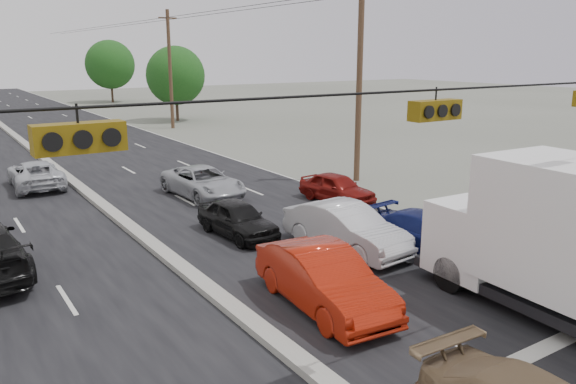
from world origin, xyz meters
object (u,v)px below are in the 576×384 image
Objects in this scene: utility_pole_right_b at (359,80)px; queue_car_e at (337,188)px; tree_right_mid at (176,76)px; queue_car_a at (237,219)px; utility_pole_right_c at (170,69)px; queue_car_b at (346,229)px; red_sedan at (324,279)px; oncoming_far at (36,175)px; box_truck at (576,243)px; queue_car_d at (430,235)px; queue_car_c at (203,182)px; tree_right_far at (110,65)px.

utility_pole_right_b is 2.65× the size of queue_car_e.
queue_car_a is at bearing -109.07° from tree_right_mid.
utility_pole_right_c is 2.11× the size of queue_car_b.
red_sedan is at bearing -141.65° from queue_car_b.
queue_car_b is (-7.23, -8.05, -4.33)m from utility_pole_right_b.
oncoming_far is at bearing 106.52° from red_sedan.
utility_pole_right_b is at bearing 154.46° from oncoming_far.
box_truck is 1.76× the size of queue_car_d.
queue_car_d reaches higher than queue_car_a.
utility_pole_right_c is at bearing 66.56° from queue_car_c.
utility_pole_right_b is at bearing 32.28° from queue_car_e.
queue_car_c is (-8.11, 1.20, -4.43)m from utility_pole_right_b.
tree_right_far is 64.10m from queue_car_b.
utility_pole_right_c is at bearing -116.57° from tree_right_mid.
red_sedan is 4.43m from queue_car_b.
queue_car_b is at bearing -132.44° from queue_car_e.
queue_car_e is at bearing 137.67° from oncoming_far.
queue_car_b is (-1.39, 6.93, -1.25)m from box_truck.
tree_right_far is at bearing 87.71° from tree_right_mid.
queue_car_b is at bearing -89.23° from queue_car_c.
queue_car_b is (-10.73, -63.05, -4.18)m from tree_right_far.
oncoming_far is (-14.19, -17.69, -4.44)m from utility_pole_right_c.
red_sedan is 1.26× the size of queue_car_e.
tree_right_mid is 45.81m from box_truck.
box_truck is 12.33m from queue_car_e.
tree_right_far reaches higher than queue_car_c.
queue_car_a is 0.80× the size of queue_car_b.
queue_car_c is (-2.27, 16.18, -1.35)m from box_truck.
box_truck is at bearing -111.30° from utility_pole_right_b.
utility_pole_right_b is 1.40× the size of tree_right_mid.
queue_car_c is 1.08× the size of queue_car_d.
tree_right_far is 2.16× the size of queue_car_a.
queue_car_d reaches higher than queue_car_e.
red_sedan is (-10.43, -36.11, -4.32)m from utility_pole_right_c.
queue_car_b is 2.73m from queue_car_d.
queue_car_c is 11.38m from queue_car_d.
queue_car_d is (-8.62, -64.78, -4.30)m from tree_right_far.
utility_pole_right_c is at bearing -96.65° from tree_right_far.
utility_pole_right_b is at bearing -94.76° from tree_right_mid.
oncoming_far reaches higher than queue_car_e.
oncoming_far is at bearing -128.73° from utility_pole_right_c.
queue_car_a is (-13.00, -59.72, -4.31)m from tree_right_far.
tree_right_mid is 1.50× the size of red_sedan.
tree_right_far is 1.67× the size of queue_car_c.
queue_car_d is at bearing 119.67° from oncoming_far.
queue_car_d is at bearing -117.63° from utility_pole_right_b.
utility_pole_right_c is at bearing 68.30° from queue_car_a.
utility_pole_right_c is at bearing -127.03° from oncoming_far.
red_sedan reaches higher than queue_car_c.
queue_car_d is at bearing -79.41° from queue_car_c.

